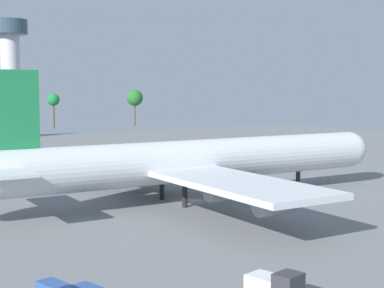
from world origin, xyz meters
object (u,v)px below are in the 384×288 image
(cargo_airplane, at_px, (189,162))
(catering_truck, at_px, (276,286))
(safety_cone_nose, at_px, (328,179))
(control_tower, at_px, (10,67))

(cargo_airplane, bearing_deg, catering_truck, -111.59)
(catering_truck, height_order, safety_cone_nose, catering_truck)
(safety_cone_nose, distance_m, control_tower, 123.49)
(safety_cone_nose, bearing_deg, cargo_airplane, -172.64)
(cargo_airplane, xyz_separation_m, catering_truck, (-14.38, -36.34, -4.42))
(safety_cone_nose, bearing_deg, control_tower, 101.13)
(cargo_airplane, xyz_separation_m, control_tower, (6.79, 123.00, 17.38))
(catering_truck, xyz_separation_m, control_tower, (21.17, 159.35, 21.80))
(catering_truck, height_order, control_tower, control_tower)
(safety_cone_nose, xyz_separation_m, control_tower, (-23.44, 119.10, 22.68))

